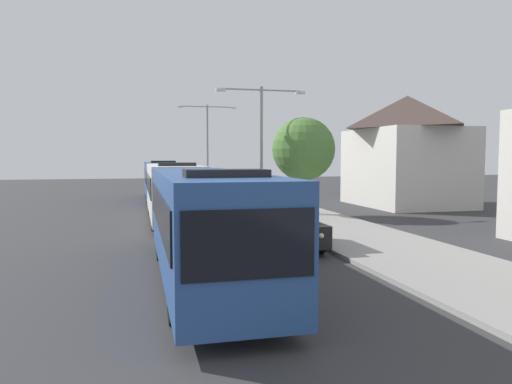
% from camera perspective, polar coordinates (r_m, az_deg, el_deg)
% --- Properties ---
extents(bus_lead, '(2.58, 11.02, 3.21)m').
position_cam_1_polar(bus_lead, '(13.51, -6.02, -3.43)').
color(bus_lead, '#284C8C').
rests_on(bus_lead, ground_plane).
extents(bus_second_in_line, '(2.58, 11.61, 3.21)m').
position_cam_1_polar(bus_second_in_line, '(26.68, -9.89, 0.27)').
color(bus_second_in_line, silver).
rests_on(bus_second_in_line, ground_plane).
extents(bus_middle, '(2.58, 11.46, 3.21)m').
position_cam_1_polar(bus_middle, '(39.35, -11.16, 1.49)').
color(bus_middle, '#284C8C').
rests_on(bus_middle, ground_plane).
extents(white_suv, '(1.86, 4.79, 1.90)m').
position_cam_1_polar(white_suv, '(18.58, 3.55, -3.38)').
color(white_suv, black).
rests_on(white_suv, ground_plane).
extents(streetlamp_mid, '(5.44, 0.28, 7.50)m').
position_cam_1_polar(streetlamp_mid, '(28.94, 0.63, 6.74)').
color(streetlamp_mid, gray).
rests_on(streetlamp_mid, sidewalk).
extents(streetlamp_far, '(6.20, 0.28, 8.83)m').
position_cam_1_polar(streetlamp_far, '(51.49, -5.78, 6.43)').
color(streetlamp_far, gray).
rests_on(streetlamp_far, sidewalk).
extents(roadside_tree, '(3.71, 3.71, 5.65)m').
position_cam_1_polar(roadside_tree, '(28.47, 5.67, 5.07)').
color(roadside_tree, '#4C3823').
rests_on(roadside_tree, sidewalk).
extents(house_distant_gabled, '(6.70, 8.72, 7.81)m').
position_cam_1_polar(house_distant_gabled, '(36.00, 17.40, 4.79)').
color(house_distant_gabled, beige).
rests_on(house_distant_gabled, ground_plane).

